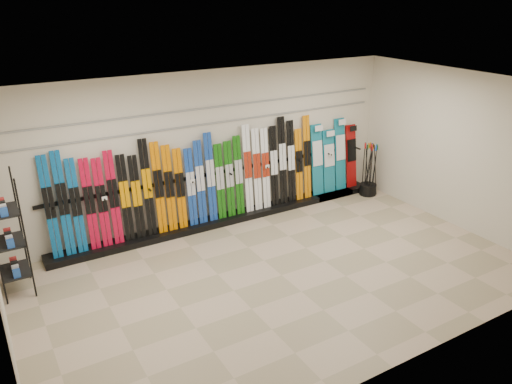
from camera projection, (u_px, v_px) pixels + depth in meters
floor at (282, 275)px, 8.15m from camera, size 8.00×8.00×0.00m
back_wall at (212, 149)px, 9.58m from camera, size 8.00×0.00×8.00m
right_wall at (459, 150)px, 9.47m from camera, size 0.00×5.00×5.00m
ceiling at (286, 92)px, 7.03m from camera, size 8.00×8.00×0.00m
ski_rack_base at (229, 218)px, 10.06m from camera, size 8.00×0.40×0.12m
skis at (196, 182)px, 9.44m from camera, size 5.38×0.22×1.84m
snowboards at (334, 158)px, 11.08m from camera, size 1.24×0.25×1.60m
accessory_rack at (8, 235)px, 7.38m from camera, size 0.40×0.60×1.91m
pole_bin at (368, 189)px, 11.33m from camera, size 0.38×0.38×0.25m
ski_poles at (370, 169)px, 11.14m from camera, size 0.30×0.33×1.18m
slatwall_rail_0 at (211, 123)px, 9.38m from camera, size 7.60×0.02×0.03m
slatwall_rail_1 at (211, 108)px, 9.27m from camera, size 7.60×0.02×0.03m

